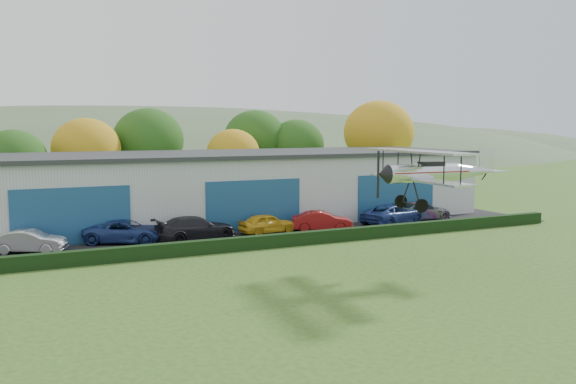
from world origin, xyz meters
name	(u,v)px	position (x,y,z in m)	size (l,w,h in m)	color
ground	(361,346)	(0.00, 0.00, 0.00)	(300.00, 300.00, 0.00)	#325A1C
apron	(232,235)	(3.00, 21.00, 0.03)	(48.00, 9.00, 0.05)	black
hedge	(259,242)	(3.00, 16.20, 0.40)	(46.00, 0.60, 0.80)	black
hangar	(226,186)	(5.00, 27.98, 2.66)	(40.60, 12.60, 5.30)	#B2B7BC
tree_belt	(139,145)	(0.85, 40.62, 5.61)	(75.70, 13.22, 10.12)	#3D2614
distant_hills	(39,211)	(-4.38, 140.00, -13.05)	(430.00, 196.00, 56.00)	#4C6642
car_1	(30,241)	(-9.47, 20.61, 0.71)	(1.40, 4.01, 1.32)	silver
car_2	(126,231)	(-3.91, 21.26, 0.76)	(2.36, 5.11, 1.42)	navy
car_3	(195,228)	(0.25, 20.20, 0.82)	(2.17, 5.34, 1.55)	black
car_4	(268,223)	(5.43, 20.58, 0.73)	(1.60, 3.98, 1.36)	gold
car_5	(322,221)	(9.26, 19.84, 0.74)	(1.46, 4.19, 1.38)	maroon
car_6	(393,214)	(15.41, 20.15, 0.80)	(2.48, 5.38, 1.49)	navy
car_7	(423,211)	(18.85, 21.02, 0.73)	(1.91, 4.69, 1.36)	gray
biplane	(433,171)	(8.93, 7.62, 5.07)	(6.95, 7.97, 2.98)	silver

